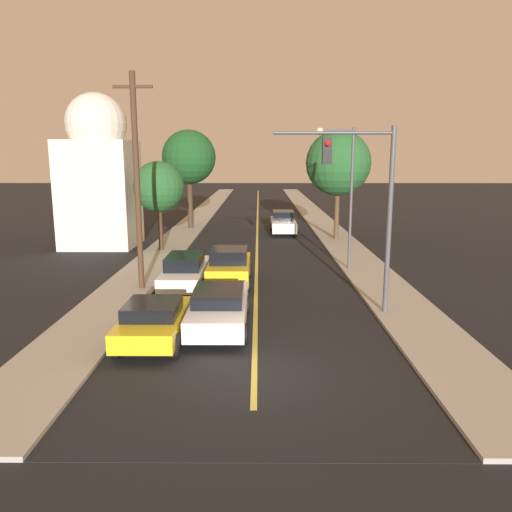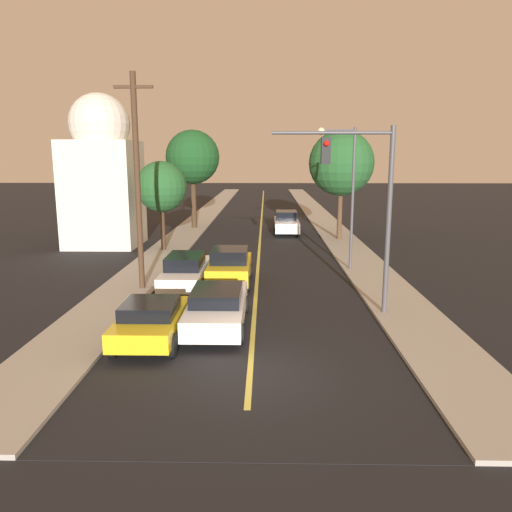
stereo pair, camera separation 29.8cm
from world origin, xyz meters
name	(u,v)px [view 1 (the left image)]	position (x,y,z in m)	size (l,w,h in m)	color
ground_plane	(254,373)	(0.00, 0.00, 0.00)	(200.00, 200.00, 0.00)	black
road_surface	(258,216)	(0.00, 36.00, 0.01)	(8.71, 80.00, 0.01)	black
sidewalk_left	(200,216)	(-5.61, 36.00, 0.06)	(2.50, 80.00, 0.12)	#9E998E
sidewalk_right	(315,216)	(5.61, 36.00, 0.06)	(2.50, 80.00, 0.12)	#9E998E
car_near_lane_front	(219,306)	(-1.22, 3.73, 0.73)	(1.96, 5.06, 1.39)	white
car_near_lane_second	(229,266)	(-1.22, 9.61, 0.83)	(1.95, 4.27, 1.66)	gold
car_outer_lane_front	(154,320)	(-3.14, 2.26, 0.73)	(1.94, 3.97, 1.35)	gold
car_outer_lane_second	(186,270)	(-3.14, 9.07, 0.76)	(1.85, 5.10, 1.48)	white
car_far_oncoming	(283,222)	(1.96, 25.04, 0.84)	(1.89, 4.86, 1.69)	white
traffic_signal_mast	(365,190)	(3.86, 5.14, 4.55)	(4.25, 0.42, 6.64)	#47474C
streetlamp_right	(343,179)	(4.26, 12.39, 4.63)	(1.89, 0.36, 7.00)	#47474C
utility_pole_left	(137,180)	(-4.96, 8.41, 4.76)	(1.60, 0.24, 8.95)	#422D1E
tree_left_near	(189,157)	(-5.37, 27.29, 5.66)	(4.21, 4.21, 7.68)	#3D2B1C
tree_left_far	(159,187)	(-5.86, 17.51, 3.94)	(3.04, 3.04, 5.36)	#3D2B1C
tree_right_near	(338,163)	(5.49, 21.83, 5.29)	(4.40, 4.40, 7.38)	#4C3823
domed_building_left	(99,174)	(-10.06, 19.58, 4.63)	(4.41, 4.41, 9.62)	beige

